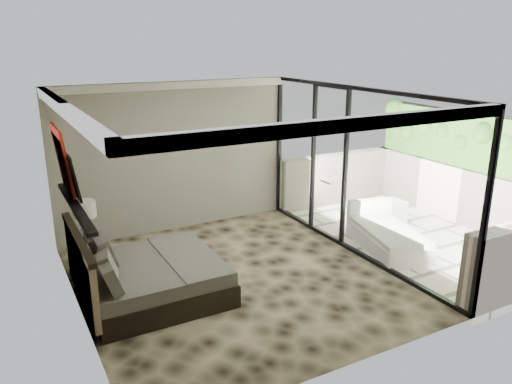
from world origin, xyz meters
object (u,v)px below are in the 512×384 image
ottoman (391,212)px  lounger (387,237)px  bed (146,277)px  nightstand (89,258)px  table_lamp (85,216)px

ottoman → lounger: size_ratio=0.25×
bed → ottoman: bed is taller
nightstand → lounger: bearing=-30.0°
bed → table_lamp: (-0.55, 1.21, 0.62)m
bed → lounger: bed is taller
ottoman → lounger: bearing=-136.3°
table_lamp → lounger: (4.78, -1.48, -0.73)m
table_lamp → bed: bearing=-65.4°
lounger → bed: bearing=-168.6°
nightstand → table_lamp: 0.68m
table_lamp → lounger: size_ratio=0.35×
ottoman → lounger: 1.30m
bed → nightstand: 1.31m
nightstand → ottoman: size_ratio=1.13×
bed → table_lamp: size_ratio=2.96×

